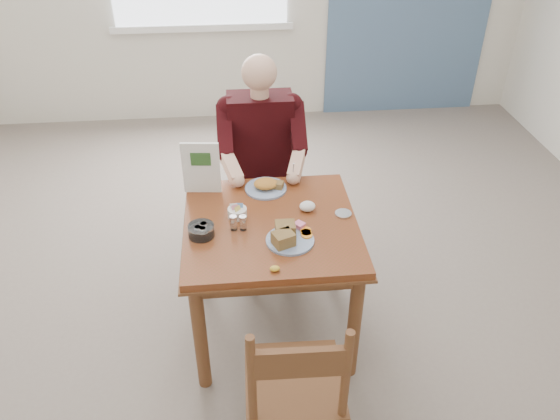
{
  "coord_description": "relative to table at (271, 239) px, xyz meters",
  "views": [
    {
      "loc": [
        -0.18,
        -2.3,
        2.41
      ],
      "look_at": [
        0.05,
        0.0,
        0.82
      ],
      "focal_mm": 35.0,
      "sensor_mm": 36.0,
      "label": 1
    }
  ],
  "objects": [
    {
      "name": "metal_dish",
      "position": [
        0.39,
        0.03,
        0.12
      ],
      "size": [
        0.1,
        0.1,
        0.01
      ],
      "primitive_type": "cylinder",
      "rotation": [
        0.0,
        0.0,
        -0.17
      ],
      "color": "silver",
      "rests_on": "table"
    },
    {
      "name": "near_plate",
      "position": [
        0.07,
        -0.17,
        0.14
      ],
      "size": [
        0.29,
        0.29,
        0.08
      ],
      "color": "white",
      "rests_on": "table"
    },
    {
      "name": "caddy",
      "position": [
        -0.17,
        0.07,
        0.14
      ],
      "size": [
        0.12,
        0.12,
        0.08
      ],
      "color": "white",
      "rests_on": "table"
    },
    {
      "name": "creamer",
      "position": [
        -0.36,
        -0.08,
        0.14
      ],
      "size": [
        0.18,
        0.18,
        0.06
      ],
      "color": "white",
      "rests_on": "table"
    },
    {
      "name": "menu",
      "position": [
        -0.36,
        0.34,
        0.27
      ],
      "size": [
        0.21,
        0.04,
        0.31
      ],
      "color": "white",
      "rests_on": "table"
    },
    {
      "name": "shakers",
      "position": [
        -0.17,
        -0.05,
        0.15
      ],
      "size": [
        0.09,
        0.05,
        0.08
      ],
      "color": "white",
      "rests_on": "table"
    },
    {
      "name": "lemon_wedge",
      "position": [
        -0.01,
        -0.39,
        0.12
      ],
      "size": [
        0.05,
        0.04,
        0.03
      ],
      "primitive_type": "ellipsoid",
      "rotation": [
        0.0,
        0.0,
        -0.07
      ],
      "color": "gold",
      "rests_on": "table"
    },
    {
      "name": "table",
      "position": [
        0.0,
        0.0,
        0.0
      ],
      "size": [
        0.92,
        0.92,
        0.75
      ],
      "color": "maroon",
      "rests_on": "ground"
    },
    {
      "name": "napkin",
      "position": [
        0.2,
        0.09,
        0.14
      ],
      "size": [
        0.09,
        0.07,
        0.05
      ],
      "primitive_type": "ellipsoid",
      "rotation": [
        0.0,
        0.0,
        -0.01
      ],
      "color": "white",
      "rests_on": "table"
    },
    {
      "name": "chair_near",
      "position": [
        0.03,
        -0.84,
        -0.16
      ],
      "size": [
        0.43,
        0.43,
        0.95
      ],
      "color": "brown",
      "rests_on": "ground"
    },
    {
      "name": "diner",
      "position": [
        0.0,
        0.71,
        0.17
      ],
      "size": [
        0.53,
        0.56,
        1.39
      ],
      "color": "gray",
      "rests_on": "chair_far"
    },
    {
      "name": "chair_far",
      "position": [
        0.0,
        0.8,
        -0.16
      ],
      "size": [
        0.42,
        0.42,
        0.95
      ],
      "color": "brown",
      "rests_on": "ground"
    },
    {
      "name": "far_plate",
      "position": [
        0.0,
        0.32,
        0.14
      ],
      "size": [
        0.31,
        0.31,
        0.06
      ],
      "color": "white",
      "rests_on": "table"
    },
    {
      "name": "floor",
      "position": [
        0.0,
        0.0,
        -0.64
      ],
      "size": [
        6.0,
        6.0,
        0.0
      ],
      "primitive_type": "plane",
      "color": "#72635C",
      "rests_on": "ground"
    }
  ]
}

